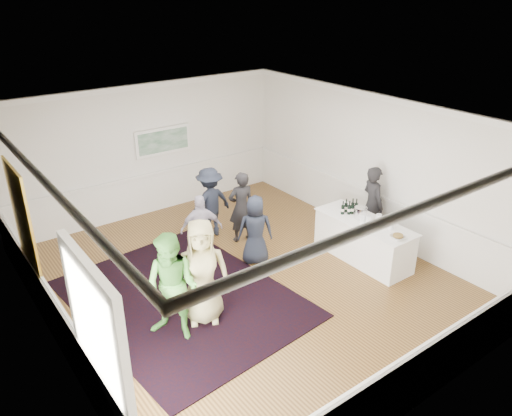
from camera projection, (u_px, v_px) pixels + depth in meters
floor at (244, 280)px, 9.73m from camera, size 8.00×8.00×0.00m
ceiling at (242, 119)px, 8.40m from camera, size 7.00×8.00×0.02m
wall_left at (44, 265)px, 7.17m from camera, size 0.02×8.00×3.20m
wall_right at (373, 166)px, 10.96m from camera, size 0.02×8.00×3.20m
wall_back at (148, 150)px, 11.99m from camera, size 7.00×0.02×3.20m
wall_front at (430, 313)px, 6.14m from camera, size 7.00×0.02×3.20m
wainscoting at (244, 258)px, 9.52m from camera, size 7.00×8.00×1.00m
mirror at (23, 220)px, 8.07m from camera, size 0.05×1.25×1.85m
doorway at (97, 344)px, 5.89m from camera, size 0.10×1.78×2.56m
landscape_painting at (163, 141)px, 12.09m from camera, size 1.44×0.06×0.66m
area_rug at (183, 298)px, 9.15m from camera, size 3.72×4.67×0.02m
serving_table at (363, 240)px, 10.30m from camera, size 0.83×2.17×0.88m
bartender at (372, 205)px, 10.85m from camera, size 0.57×0.72×1.75m
guest_tan at (202, 272)px, 8.23m from camera, size 1.09×0.94×1.88m
guest_green at (172, 288)px, 7.84m from camera, size 1.08×1.13×1.84m
guest_lilac at (202, 229)px, 10.12m from camera, size 0.93×0.66×1.46m
guest_dark_a at (210, 203)px, 11.12m from camera, size 1.07×0.65×1.62m
guest_dark_b at (241, 207)px, 10.90m from camera, size 0.66×0.51×1.62m
guest_navy at (255, 230)px, 10.07m from camera, size 0.85×0.77×1.46m
wine_bottles at (350, 206)px, 10.41m from camera, size 0.38×0.22×0.31m
juice_pitchers at (375, 220)px, 9.87m from camera, size 0.39×0.60×0.24m
ice_bucket at (361, 213)px, 10.18m from camera, size 0.26×0.26×0.24m
nut_bowl at (398, 237)px, 9.42m from camera, size 0.28×0.28×0.08m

